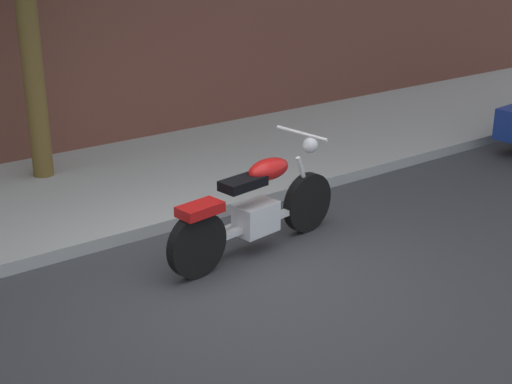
% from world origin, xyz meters
% --- Properties ---
extents(ground_plane, '(60.00, 60.00, 0.00)m').
position_xyz_m(ground_plane, '(0.00, 0.00, 0.00)').
color(ground_plane, '#38383D').
extents(sidewalk, '(25.52, 3.05, 0.14)m').
position_xyz_m(sidewalk, '(0.00, 2.96, 0.07)').
color(sidewalk, '#A4A4A4').
rests_on(sidewalk, ground).
extents(motorcycle, '(2.24, 0.70, 1.16)m').
position_xyz_m(motorcycle, '(0.38, 0.47, 0.48)').
color(motorcycle, black).
rests_on(motorcycle, ground).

